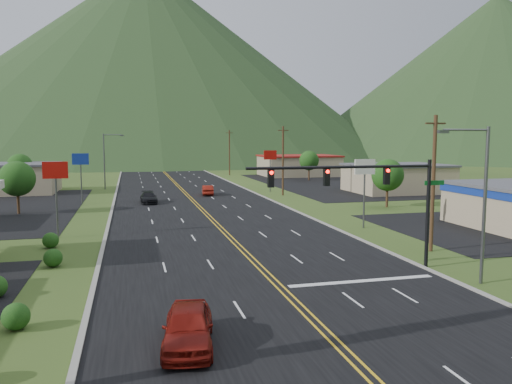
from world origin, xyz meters
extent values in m
cylinder|color=black|center=(10.50, 14.00, 3.50)|extent=(0.24, 0.24, 7.00)
cylinder|color=black|center=(4.50, 14.00, 6.60)|extent=(12.00, 0.18, 0.18)
cube|color=#0C591E|center=(10.90, 14.00, 5.50)|extent=(1.40, 0.06, 0.30)
cube|color=black|center=(7.50, 14.00, 6.00)|extent=(0.35, 0.28, 1.05)
sphere|color=#FF0C05|center=(7.50, 13.82, 6.35)|extent=(0.22, 0.22, 0.22)
cube|color=black|center=(3.50, 14.00, 6.00)|extent=(0.35, 0.28, 1.05)
sphere|color=#FF0C05|center=(3.50, 13.82, 6.35)|extent=(0.22, 0.22, 0.22)
cube|color=black|center=(0.00, 14.00, 6.00)|extent=(0.35, 0.28, 1.05)
sphere|color=#FF0C05|center=(0.00, 13.82, 6.35)|extent=(0.22, 0.22, 0.22)
cylinder|color=#59595E|center=(11.50, 10.00, 4.50)|extent=(0.20, 0.20, 9.00)
cylinder|color=#59595E|center=(10.06, 10.00, 8.80)|extent=(2.88, 0.12, 0.12)
cube|color=#59595E|center=(8.62, 10.00, 8.70)|extent=(0.60, 0.25, 0.18)
cylinder|color=#59595E|center=(-12.00, 70.00, 4.50)|extent=(0.20, 0.20, 9.00)
cylinder|color=#59595E|center=(-10.56, 70.00, 8.80)|extent=(2.88, 0.12, 0.12)
cube|color=#59595E|center=(-9.12, 70.00, 8.70)|extent=(0.60, 0.25, 0.18)
cube|color=tan|center=(32.00, 55.00, 2.00)|extent=(14.00, 11.00, 4.00)
cube|color=#4C4C51|center=(32.00, 55.00, 4.15)|extent=(14.40, 11.40, 0.30)
cube|color=tan|center=(28.00, 90.00, 2.10)|extent=(16.00, 12.00, 4.20)
cube|color=maroon|center=(28.00, 90.00, 4.35)|extent=(16.40, 12.40, 0.30)
cylinder|color=#59595E|center=(-14.00, 30.00, 2.50)|extent=(0.16, 0.16, 5.00)
cube|color=#AC0E09|center=(-14.00, 30.00, 5.70)|extent=(2.00, 0.18, 1.40)
cylinder|color=#59595E|center=(-14.00, 52.00, 2.50)|extent=(0.16, 0.16, 5.00)
cube|color=navy|center=(-14.00, 52.00, 5.70)|extent=(2.00, 0.18, 1.40)
cylinder|color=#59595E|center=(13.00, 28.00, 2.50)|extent=(0.16, 0.16, 5.00)
cube|color=white|center=(13.00, 28.00, 5.70)|extent=(2.00, 0.18, 1.40)
cylinder|color=#59595E|center=(13.00, 60.00, 2.50)|extent=(0.16, 0.16, 5.00)
cube|color=#AC0E09|center=(13.00, 60.00, 5.70)|extent=(2.00, 0.18, 1.40)
cylinder|color=#382314|center=(-20.00, 45.00, 1.50)|extent=(0.30, 0.30, 3.00)
sphere|color=#194413|center=(-20.00, 45.00, 3.90)|extent=(3.84, 3.84, 3.84)
cylinder|color=#382314|center=(-25.00, 72.00, 1.50)|extent=(0.30, 0.30, 3.00)
sphere|color=#194413|center=(-25.00, 72.00, 3.90)|extent=(3.84, 3.84, 3.84)
cylinder|color=#382314|center=(22.00, 40.00, 1.50)|extent=(0.30, 0.30, 3.00)
sphere|color=#194413|center=(22.00, 40.00, 3.90)|extent=(3.84, 3.84, 3.84)
cylinder|color=#382314|center=(26.00, 78.00, 1.50)|extent=(0.30, 0.30, 3.00)
sphere|color=#194413|center=(26.00, 78.00, 3.90)|extent=(3.84, 3.84, 3.84)
cylinder|color=#382314|center=(13.50, 18.00, 5.00)|extent=(0.28, 0.28, 10.00)
cube|color=#382314|center=(13.50, 18.00, 9.40)|extent=(1.60, 0.12, 0.12)
cylinder|color=#382314|center=(13.50, 55.00, 5.00)|extent=(0.28, 0.28, 10.00)
cube|color=#382314|center=(13.50, 55.00, 9.40)|extent=(1.60, 0.12, 0.12)
cylinder|color=#382314|center=(13.50, 95.00, 5.00)|extent=(0.28, 0.28, 10.00)
cube|color=#382314|center=(13.50, 95.00, 9.40)|extent=(1.60, 0.12, 0.12)
cylinder|color=#382314|center=(13.50, 135.00, 5.00)|extent=(0.28, 0.28, 10.00)
cube|color=#382314|center=(13.50, 135.00, 9.40)|extent=(1.60, 0.12, 0.12)
cone|color=#1C3116|center=(0.00, 220.00, 42.50)|extent=(220.00, 220.00, 85.00)
cone|color=#1C3116|center=(147.84, 176.19, 35.00)|extent=(180.00, 180.00, 70.00)
imported|color=maroon|center=(-5.89, 5.28, 0.83)|extent=(2.66, 5.11, 1.66)
imported|color=black|center=(-5.78, 50.68, 0.70)|extent=(2.12, 4.87, 1.39)
imported|color=maroon|center=(2.89, 57.75, 0.71)|extent=(1.93, 4.46, 1.43)
camera|label=1|loc=(-7.97, -14.00, 8.39)|focal=35.00mm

